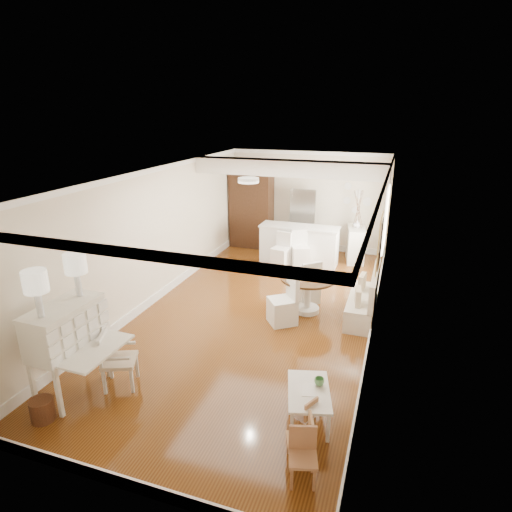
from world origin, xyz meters
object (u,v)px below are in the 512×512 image
Objects in this scene: secretary_bureau at (69,350)px; fridge at (315,222)px; dining_table at (307,295)px; breakfast_counter at (299,245)px; kids_table at (308,405)px; slip_chair_near at (282,299)px; slip_chair_far at (307,281)px; kids_chair_b at (304,414)px; pantry_cabinet at (252,208)px; sideboard at (355,244)px; wicker_basket at (42,410)px; bar_stool_right at (300,252)px; gustavian_armchair at (119,360)px; bar_stool_left at (281,253)px; kids_chair_a at (300,439)px; kids_chair_c at (303,458)px.

secretary_bureau is 0.77× the size of fridge.
breakfast_counter reaches higher than dining_table.
kids_table is 2.72m from slip_chair_near.
kids_chair_b is at bearing 59.16° from slip_chair_far.
pantry_cabinet reaches higher than kids_chair_b.
pantry_cabinet is at bearing 179.10° from fridge.
pantry_cabinet is at bearing 163.32° from sideboard.
fridge is (1.90, -0.03, -0.25)m from pantry_cabinet.
wicker_basket is 0.30× the size of bar_stool_right.
breakfast_counter is 1.99× the size of bar_stool_right.
kids_table is at bearing -98.87° from sideboard.
gustavian_armchair is 5.38m from bar_stool_left.
secretary_bureau is at bearing 91.68° from wicker_basket.
sideboard is at bearing 130.75° from slip_chair_near.
kids_chair_a is 0.29m from kids_chair_c.
kids_chair_c is at bearing -66.86° from pantry_cabinet.
dining_table is 3.50m from sideboard.
secretary_bureau reaches higher than gustavian_armchair.
secretary_bureau is at bearing -124.30° from sideboard.
bar_stool_left reaches higher than slip_chair_far.
kids_chair_a is 3.42m from slip_chair_near.
gustavian_armchair is 2.80m from kids_table.
pantry_cabinet reaches higher than breakfast_counter.
slip_chair_far is (2.50, 4.12, -0.22)m from secretary_bureau.
bar_stool_right reaches higher than kids_chair_c.
sideboard reaches higher than kids_chair_a.
kids_chair_c is 4.21m from dining_table.
fridge is (-0.63, 3.78, 0.53)m from dining_table.
kids_chair_a reaches higher than kids_table.
sideboard is (-0.15, 6.81, 0.20)m from kids_chair_b.
pantry_cabinet is (-3.29, 7.66, 0.85)m from kids_chair_a.
wicker_basket is 5.36m from slip_chair_far.
kids_chair_a is at bearing 94.31° from kids_chair_c.
breakfast_counter is 2.12× the size of sideboard.
kids_chair_a is 0.63× the size of sideboard.
dining_table is 1.10× the size of bar_stool_left.
kids_chair_a is at bearing -66.77° from pantry_cabinet.
bar_stool_right reaches higher than bar_stool_left.
slip_chair_far is at bearing 62.35° from wicker_basket.
fridge is (-0.28, 4.40, 0.41)m from slip_chair_near.
wicker_basket is 0.28× the size of dining_table.
fridge is at bearing -35.04° from gustavian_armchair.
gustavian_armchair is at bearing 34.15° from secretary_bureau.
wicker_basket is at bearing -48.43° from kids_chair_b.
fridge reaches higher than kids_chair_b.
pantry_cabinet is (-1.40, 1.81, 0.65)m from bar_stool_left.
sideboard is at bearing 91.31° from kids_table.
breakfast_counter is 2.11m from pantry_cabinet.
bar_stool_left is at bearing 119.32° from dining_table.
wicker_basket is 3.51m from kids_table.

